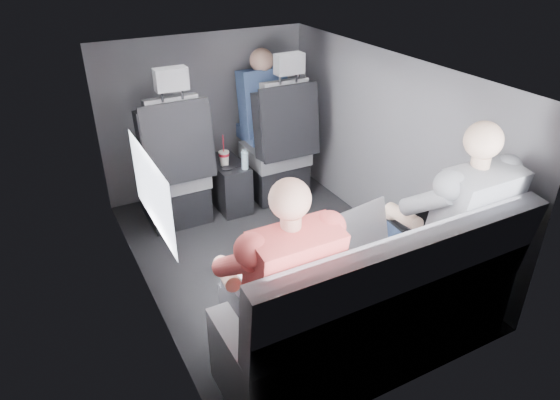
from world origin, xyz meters
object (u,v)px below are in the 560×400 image
laptop_white (266,260)px  passenger_front_right (263,105)px  laptop_black (428,217)px  passenger_rear_left (278,285)px  laptop_silver (350,232)px  front_seat_right (278,153)px  soda_cup (224,158)px  front_seat_left (175,175)px  center_console (228,184)px  passenger_rear_right (450,224)px  water_bottle (245,160)px  rear_bench (372,315)px

laptop_white → passenger_front_right: (0.91, 1.87, 0.12)m
laptop_black → passenger_rear_left: (-1.03, -0.13, -0.01)m
laptop_silver → passenger_front_right: passenger_front_right is taller
laptop_silver → front_seat_right: bearing=75.8°
laptop_silver → laptop_black: same height
soda_cup → laptop_black: bearing=-71.2°
front_seat_left → passenger_front_right: size_ratio=1.59×
front_seat_right → center_console: front_seat_right is taller
passenger_rear_left → passenger_front_right: size_ratio=1.53×
passenger_rear_right → passenger_front_right: 2.07m
water_bottle → passenger_front_right: bearing=48.2°
water_bottle → laptop_silver: size_ratio=0.41×
laptop_white → passenger_rear_right: bearing=-10.4°
passenger_rear_right → laptop_silver: bearing=158.1°
rear_bench → front_seat_left: bearing=103.3°
passenger_front_right → front_seat_right: bearing=-87.1°
laptop_white → rear_bench: bearing=-31.2°
front_seat_left → water_bottle: size_ratio=7.95×
front_seat_right → soda_cup: front_seat_right is taller
laptop_white → passenger_rear_right: 1.05m
front_seat_right → rear_bench: size_ratio=0.79×
laptop_white → passenger_rear_left: (-0.03, -0.19, -0.01)m
rear_bench → laptop_white: 0.64m
center_console → laptop_silver: 1.70m
rear_bench → front_seat_right: bearing=76.7°
laptop_black → passenger_front_right: bearing=92.8°
laptop_silver → passenger_rear_left: size_ratio=0.32×
front_seat_left → laptop_white: front_seat_left is taller
soda_cup → laptop_silver: size_ratio=0.67×
center_console → laptop_black: size_ratio=1.32×
front_seat_left → rear_bench: (0.45, -1.90, -0.09)m
front_seat_right → rear_bench: 1.96m
passenger_front_right → passenger_rear_right: bearing=-86.5°
passenger_rear_right → rear_bench: bearing=-170.5°
soda_cup → passenger_front_right: (0.48, 0.26, 0.28)m
front_seat_left → passenger_front_right: front_seat_left is taller
water_bottle → passenger_rear_left: 1.77m
laptop_silver → laptop_black: 0.49m
front_seat_right → laptop_black: size_ratio=3.47×
laptop_black → soda_cup: bearing=108.8°
front_seat_right → passenger_front_right: front_seat_right is taller
front_seat_right → passenger_rear_left: size_ratio=1.04×
center_console → laptop_white: 1.78m
center_console → soda_cup: (-0.04, -0.04, 0.26)m
front_seat_left → laptop_black: front_seat_left is taller
front_seat_right → laptop_silver: 1.67m
front_seat_right → passenger_front_right: 0.43m
front_seat_left → laptop_silver: (0.49, -1.60, 0.23)m
laptop_silver → passenger_front_right: size_ratio=0.49×
front_seat_left → rear_bench: bearing=-76.7°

